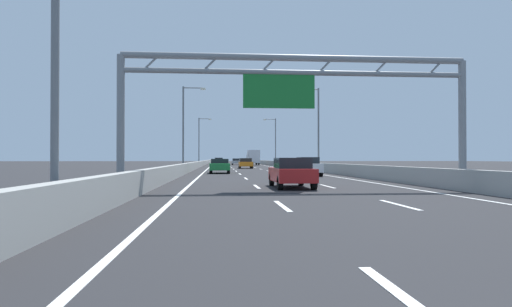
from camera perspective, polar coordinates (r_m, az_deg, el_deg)
name	(u,v)px	position (r m, az deg, el deg)	size (l,w,h in m)	color
ground_plane	(235,165)	(100.71, -2.68, -1.44)	(260.00, 260.00, 0.00)	#262628
lane_dash_left_0	(415,306)	(4.76, 19.80, -17.97)	(0.16, 3.00, 0.01)	white
lane_dash_left_1	(282,206)	(13.35, 3.40, -6.74)	(0.16, 3.00, 0.01)	white
lane_dash_left_2	(257,187)	(22.26, 0.09, -4.29)	(0.16, 3.00, 0.01)	white
lane_dash_left_3	(246,179)	(31.22, -1.31, -3.24)	(0.16, 3.00, 0.01)	white
lane_dash_left_4	(240,174)	(40.20, -2.09, -2.65)	(0.16, 3.00, 0.01)	white
lane_dash_left_5	(236,171)	(49.19, -2.58, -2.28)	(0.16, 3.00, 0.01)	white
lane_dash_left_6	(233,169)	(58.18, -2.92, -2.03)	(0.16, 3.00, 0.01)	white
lane_dash_left_7	(232,168)	(67.18, -3.17, -1.84)	(0.16, 3.00, 0.01)	white
lane_dash_left_8	(230,167)	(76.17, -3.36, -1.70)	(0.16, 3.00, 0.01)	white
lane_dash_left_9	(229,166)	(85.17, -3.51, -1.58)	(0.16, 3.00, 0.01)	white
lane_dash_left_10	(228,165)	(94.17, -3.63, -1.49)	(0.16, 3.00, 0.01)	white
lane_dash_left_11	(227,164)	(103.16, -3.73, -1.42)	(0.16, 3.00, 0.01)	white
lane_dash_left_12	(227,164)	(112.16, -3.81, -1.35)	(0.16, 3.00, 0.01)	white
lane_dash_left_13	(226,164)	(121.16, -3.88, -1.30)	(0.16, 3.00, 0.01)	white
lane_dash_left_14	(226,163)	(130.16, -3.94, -1.25)	(0.16, 3.00, 0.01)	white
lane_dash_left_15	(225,163)	(139.16, -4.00, -1.21)	(0.16, 3.00, 0.01)	white
lane_dash_left_16	(225,163)	(148.15, -4.04, -1.18)	(0.16, 3.00, 0.01)	white
lane_dash_left_17	(224,162)	(157.15, -4.09, -1.14)	(0.16, 3.00, 0.01)	white
lane_dash_right_1	(399,205)	(14.31, 17.91, -6.30)	(0.16, 3.00, 0.01)	white
lane_dash_right_2	(327,186)	(22.85, 9.15, -4.19)	(0.16, 3.00, 0.01)	white
lane_dash_right_3	(296,178)	(31.65, 5.22, -3.20)	(0.16, 3.00, 0.01)	white
lane_dash_right_4	(279,174)	(40.53, 3.01, -2.64)	(0.16, 3.00, 0.01)	white
lane_dash_right_5	(268,171)	(49.46, 1.60, -2.28)	(0.16, 3.00, 0.01)	white
lane_dash_right_6	(261,169)	(58.41, 0.62, -2.02)	(0.16, 3.00, 0.01)	white
lane_dash_right_7	(255,168)	(67.37, -0.10, -1.84)	(0.16, 3.00, 0.01)	white
lane_dash_right_8	(251,167)	(76.35, -0.65, -1.70)	(0.16, 3.00, 0.01)	white
lane_dash_right_9	(248,166)	(85.32, -1.09, -1.58)	(0.16, 3.00, 0.01)	white
lane_dash_right_10	(245,165)	(94.31, -1.44, -1.49)	(0.16, 3.00, 0.01)	white
lane_dash_right_11	(243,164)	(103.29, -1.73, -1.42)	(0.16, 3.00, 0.01)	white
lane_dash_right_12	(241,164)	(112.28, -1.97, -1.35)	(0.16, 3.00, 0.01)	white
lane_dash_right_13	(239,164)	(121.27, -2.18, -1.30)	(0.16, 3.00, 0.01)	white
lane_dash_right_14	(238,163)	(130.26, -2.36, -1.25)	(0.16, 3.00, 0.01)	white
lane_dash_right_15	(237,163)	(139.25, -2.52, -1.21)	(0.16, 3.00, 0.01)	white
lane_dash_right_16	(236,163)	(148.24, -2.65, -1.18)	(0.16, 3.00, 0.01)	white
lane_dash_right_17	(235,162)	(157.24, -2.77, -1.15)	(0.16, 3.00, 0.01)	white
edge_line_left	(211,165)	(88.66, -5.79, -1.54)	(0.16, 176.00, 0.01)	white
edge_line_right	(264,165)	(89.10, 0.98, -1.54)	(0.16, 176.00, 0.01)	white
barrier_left	(206,162)	(110.69, -6.44, -1.12)	(0.45, 220.00, 0.95)	#9E9E99
barrier_right	(261,162)	(111.14, 0.69, -1.12)	(0.45, 220.00, 0.95)	#9E9E99
sign_gantry	(295,86)	(21.30, 5.01, 8.64)	(16.74, 0.36, 6.36)	gray
streetlamp_left_mid	(185,123)	(50.30, -9.09, 3.91)	(2.58, 0.28, 9.50)	slate
streetlamp_right_mid	(316,124)	(51.38, 7.79, 3.81)	(2.58, 0.28, 9.50)	slate
streetlamp_left_far	(200,138)	(88.98, -7.21, 1.93)	(2.58, 0.28, 9.50)	slate
streetlamp_right_far	(274,139)	(89.60, 2.38, 1.91)	(2.58, 0.28, 9.50)	slate
orange_car	(246,163)	(62.62, -1.35, -1.26)	(1.88, 4.13, 1.46)	orange
white_car	(307,166)	(36.48, 6.60, -1.65)	(1.72, 4.68, 1.52)	silver
yellow_car	(242,160)	(139.57, -1.86, -0.90)	(1.84, 4.37, 1.48)	yellow
red_car	(291,172)	(21.55, 4.59, -2.42)	(1.76, 4.27, 1.46)	red
silver_car	(236,162)	(97.58, -2.59, -1.04)	(1.82, 4.61, 1.40)	#A8ADB2
black_car	(219,162)	(86.76, -4.83, -1.05)	(1.75, 4.17, 1.55)	black
green_car	(220,166)	(42.79, -4.69, -1.57)	(1.89, 4.59, 1.38)	#1E7A38
box_truck	(253,157)	(95.22, -0.38, -0.46)	(2.33, 8.45, 3.15)	silver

